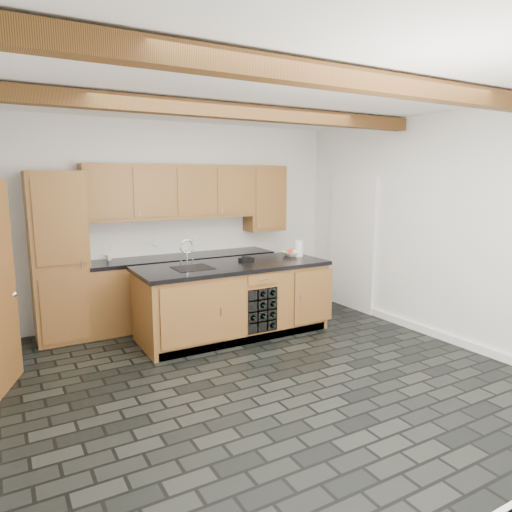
{
  "coord_description": "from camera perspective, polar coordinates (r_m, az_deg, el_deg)",
  "views": [
    {
      "loc": [
        -2.28,
        -3.83,
        2.01
      ],
      "look_at": [
        0.36,
        0.8,
        1.1
      ],
      "focal_mm": 32.0,
      "sensor_mm": 36.0,
      "label": 1
    }
  ],
  "objects": [
    {
      "name": "ground",
      "position": [
        4.88,
        1.03,
        -14.6
      ],
      "size": [
        5.0,
        5.0,
        0.0
      ],
      "primitive_type": "plane",
      "color": "black",
      "rests_on": "ground"
    },
    {
      "name": "room_shell",
      "position": [
        4.9,
        -2.95,
        4.02
      ],
      "size": [
        5.01,
        5.0,
        5.0
      ],
      "color": "white",
      "rests_on": "ground"
    },
    {
      "name": "back_cabinetry",
      "position": [
        6.44,
        -12.09,
        0.26
      ],
      "size": [
        3.65,
        0.62,
        2.2
      ],
      "color": "#9B6832",
      "rests_on": "ground"
    },
    {
      "name": "island",
      "position": [
        5.93,
        -2.76,
        -5.43
      ],
      "size": [
        2.48,
        0.96,
        0.93
      ],
      "color": "#9B6832",
      "rests_on": "ground"
    },
    {
      "name": "faucet",
      "position": [
        5.64,
        -8.08,
        -1.09
      ],
      "size": [
        0.45,
        0.4,
        0.34
      ],
      "color": "black",
      "rests_on": "island"
    },
    {
      "name": "kitchen_scale",
      "position": [
        6.05,
        -1.22,
        -0.34
      ],
      "size": [
        0.2,
        0.13,
        0.06
      ],
      "rotation": [
        0.0,
        0.0,
        0.13
      ],
      "color": "black",
      "rests_on": "island"
    },
    {
      "name": "fruit_bowl",
      "position": [
        6.44,
        4.46,
        0.28
      ],
      "size": [
        0.27,
        0.27,
        0.06
      ],
      "primitive_type": "imported",
      "rotation": [
        0.0,
        0.0,
        0.07
      ],
      "color": "white",
      "rests_on": "island"
    },
    {
      "name": "fruit_cluster",
      "position": [
        6.43,
        4.47,
        0.58
      ],
      "size": [
        0.16,
        0.17,
        0.07
      ],
      "color": "red",
      "rests_on": "fruit_bowl"
    },
    {
      "name": "paper_towel",
      "position": [
        6.41,
        5.38,
        0.94
      ],
      "size": [
        0.11,
        0.11,
        0.22
      ],
      "primitive_type": "cylinder",
      "color": "white",
      "rests_on": "island"
    },
    {
      "name": "mug",
      "position": [
        6.37,
        -17.9,
        -0.17
      ],
      "size": [
        0.11,
        0.11,
        0.08
      ],
      "primitive_type": "imported",
      "rotation": [
        0.0,
        0.0,
        -0.33
      ],
      "color": "white",
      "rests_on": "back_cabinetry"
    }
  ]
}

